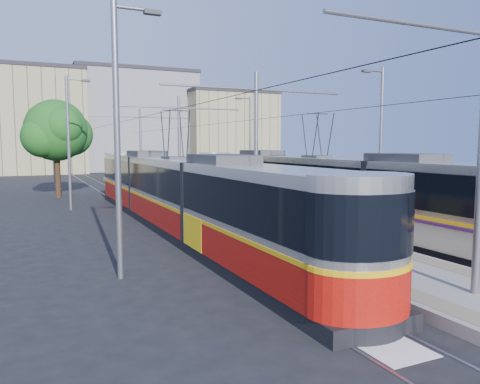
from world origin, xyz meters
name	(u,v)px	position (x,y,z in m)	size (l,w,h in m)	color
ground	(367,267)	(0.00, 0.00, 0.00)	(160.00, 160.00, 0.00)	black
platform	(194,203)	(0.00, 17.00, 0.15)	(4.00, 50.00, 0.30)	gray
tactile_strip_left	(172,202)	(-1.45, 17.00, 0.30)	(0.70, 50.00, 0.01)	gray
tactile_strip_right	(215,200)	(1.45, 17.00, 0.30)	(0.70, 50.00, 0.01)	gray
rails	(194,205)	(0.00, 17.00, 0.02)	(8.71, 70.00, 0.03)	gray
track_arrow	(330,313)	(-3.60, -3.00, 0.01)	(1.20, 5.00, 0.01)	silver
tram_left	(176,193)	(-3.60, 9.10, 1.71)	(2.43, 28.03, 5.50)	black
tram_right	(317,186)	(3.60, 8.25, 1.86)	(2.43, 30.56, 5.50)	black
catenary	(209,135)	(0.00, 14.15, 4.52)	(9.20, 70.00, 7.00)	slate
street_lamps	(175,141)	(0.00, 21.00, 4.18)	(15.18, 38.22, 8.00)	slate
shelter	(212,181)	(0.79, 15.67, 1.67)	(1.01, 1.33, 2.61)	black
tree	(60,132)	(-7.44, 25.62, 4.90)	(4.99, 4.61, 7.25)	#382314
building_left	(22,121)	(-10.00, 60.00, 7.20)	(16.32, 12.24, 14.39)	#9B9169
building_centre	(132,121)	(6.00, 64.00, 7.71)	(18.36, 14.28, 15.40)	gray
building_right	(227,131)	(20.00, 58.00, 6.17)	(14.28, 10.20, 12.33)	#9B9169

